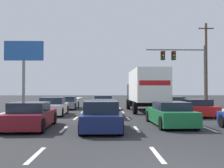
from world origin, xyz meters
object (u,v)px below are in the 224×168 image
object	(u,v)px
car_orange	(104,109)
utility_pole_mid	(206,63)
car_white	(53,107)
car_red	(197,108)
traffic_signal_mast	(181,61)
box_truck	(146,88)
car_yellow	(173,104)
car_maroon	(31,116)
roadside_billboard	(24,58)
car_green	(170,114)
car_gray	(67,103)
car_navy	(101,117)
car_silver	(103,103)

from	to	relation	value
car_orange	utility_pole_mid	size ratio (longest dim) A/B	0.43
car_white	car_orange	world-z (taller)	car_white
utility_pole_mid	car_red	bearing A→B (deg)	-113.45
traffic_signal_mast	utility_pole_mid	distance (m)	3.93
box_truck	car_yellow	distance (m)	4.46
car_red	car_maroon	bearing A→B (deg)	-148.44
car_red	roadside_billboard	xyz separation A→B (m)	(-16.75, 14.87, 5.31)
box_truck	traffic_signal_mast	distance (m)	8.97
car_green	utility_pole_mid	distance (m)	19.94
car_red	roadside_billboard	world-z (taller)	roadside_billboard
box_truck	utility_pole_mid	world-z (taller)	utility_pole_mid
car_white	car_red	world-z (taller)	car_white
car_green	car_red	size ratio (longest dim) A/B	1.03
car_yellow	traffic_signal_mast	world-z (taller)	traffic_signal_mast
car_gray	car_maroon	world-z (taller)	car_maroon
car_navy	roadside_billboard	bearing A→B (deg)	114.81
car_orange	car_green	distance (m)	5.80
utility_pole_mid	car_white	bearing A→B (deg)	-143.86
car_silver	car_yellow	xyz separation A→B (m)	(6.65, -0.57, -0.04)
car_navy	car_green	world-z (taller)	car_navy
car_gray	traffic_signal_mast	xyz separation A→B (m)	(12.01, 3.15, 4.48)
car_white	roadside_billboard	distance (m)	16.33
car_maroon	utility_pole_mid	distance (m)	24.39
car_yellow	utility_pole_mid	world-z (taller)	utility_pole_mid
car_orange	box_truck	xyz separation A→B (m)	(3.50, 4.22, 1.43)
car_red	traffic_signal_mast	bearing A→B (deg)	80.25
car_silver	car_red	bearing A→B (deg)	-46.66
car_navy	roadside_billboard	xyz separation A→B (m)	(-10.05, 21.73, 5.26)
car_green	car_maroon	bearing A→B (deg)	-172.40
car_orange	roadside_billboard	world-z (taller)	roadside_billboard
car_gray	car_silver	world-z (taller)	car_silver
car_gray	car_white	xyz separation A→B (m)	(-0.15, -6.53, 0.03)
box_truck	utility_pole_mid	distance (m)	12.42
car_orange	car_green	size ratio (longest dim) A/B	0.92
car_maroon	car_red	world-z (taller)	car_maroon
utility_pole_mid	car_silver	bearing A→B (deg)	-157.00
box_truck	utility_pole_mid	xyz separation A→B (m)	(8.42, 8.63, 3.01)
car_red	roadside_billboard	bearing A→B (deg)	138.40
car_red	traffic_signal_mast	size ratio (longest dim) A/B	0.65
car_yellow	roadside_billboard	size ratio (longest dim) A/B	0.58
car_red	roadside_billboard	distance (m)	23.02
traffic_signal_mast	car_red	bearing A→B (deg)	-99.75
car_white	car_orange	xyz separation A→B (m)	(3.75, -1.40, -0.04)
car_yellow	car_red	bearing A→B (deg)	-89.31
car_white	utility_pole_mid	world-z (taller)	utility_pole_mid
car_yellow	car_silver	bearing A→B (deg)	175.10
car_maroon	utility_pole_mid	xyz separation A→B (m)	(15.37, 18.42, 4.42)
car_gray	car_red	xyz separation A→B (m)	(10.21, -7.32, -0.02)
box_truck	roadside_billboard	world-z (taller)	roadside_billboard
car_red	car_navy	bearing A→B (deg)	-134.31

